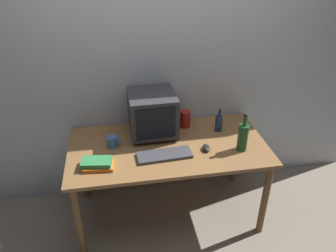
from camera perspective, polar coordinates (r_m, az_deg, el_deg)
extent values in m
plane|color=gray|center=(3.13, 0.00, -14.62)|extent=(6.00, 6.00, 0.00)
cube|color=silver|center=(2.85, -1.64, 10.55)|extent=(4.00, 0.08, 2.50)
cube|color=olive|center=(2.67, 0.00, -3.61)|extent=(1.59, 0.82, 0.03)
cylinder|color=brown|center=(2.64, -15.24, -15.96)|extent=(0.06, 0.06, 0.71)
cylinder|color=brown|center=(2.84, 16.44, -12.15)|extent=(0.06, 0.06, 0.71)
cylinder|color=brown|center=(3.16, -14.49, -6.79)|extent=(0.06, 0.06, 0.71)
cylinder|color=brown|center=(3.34, 11.56, -4.24)|extent=(0.06, 0.06, 0.71)
cube|color=#333338|center=(2.81, -2.66, -0.96)|extent=(0.28, 0.24, 0.03)
cube|color=#333338|center=(2.72, -2.76, 2.36)|extent=(0.39, 0.39, 0.34)
cube|color=black|center=(2.56, -2.12, 0.34)|extent=(0.31, 0.01, 0.27)
cube|color=#3F3F47|center=(2.53, -0.61, -5.07)|extent=(0.43, 0.18, 0.02)
ellipsoid|color=black|center=(2.61, 6.63, -3.81)|extent=(0.07, 0.11, 0.04)
cylinder|color=#1E4C23|center=(2.62, 12.84, -1.98)|extent=(0.08, 0.08, 0.22)
cylinder|color=#1E4C23|center=(2.54, 13.22, 0.86)|extent=(0.03, 0.03, 0.08)
sphere|color=#262626|center=(2.52, 13.35, 1.83)|extent=(0.03, 0.03, 0.03)
cylinder|color=navy|center=(2.86, 8.78, 0.45)|extent=(0.06, 0.06, 0.14)
cylinder|color=navy|center=(2.81, 8.93, 2.11)|extent=(0.02, 0.02, 0.05)
sphere|color=#262626|center=(2.80, 8.98, 2.68)|extent=(0.03, 0.03, 0.03)
cube|color=orange|center=(2.47, -11.93, -6.74)|extent=(0.23, 0.16, 0.03)
cube|color=#33894C|center=(2.46, -12.31, -6.13)|extent=(0.23, 0.16, 0.03)
cylinder|color=#3370B2|center=(2.66, -9.67, -2.72)|extent=(0.08, 0.08, 0.09)
torus|color=#3370B2|center=(2.66, -8.56, -2.54)|extent=(0.06, 0.01, 0.06)
cylinder|color=#A51E19|center=(2.89, 3.00, 1.27)|extent=(0.09, 0.09, 0.15)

